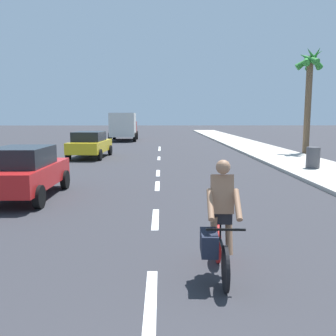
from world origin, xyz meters
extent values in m
plane|color=#2D2D33|center=(0.00, 20.00, 0.00)|extent=(160.00, 160.00, 0.00)
cube|color=#B2ADA3|center=(7.35, 22.00, 0.07)|extent=(3.60, 80.00, 0.14)
cube|color=white|center=(0.00, 4.02, 0.00)|extent=(0.16, 1.80, 0.01)
cube|color=white|center=(0.00, 7.94, 0.00)|extent=(0.16, 1.80, 0.01)
cube|color=white|center=(0.00, 12.18, 0.00)|extent=(0.16, 1.80, 0.01)
cube|color=white|center=(0.00, 15.15, 0.00)|extent=(0.16, 1.80, 0.01)
cube|color=white|center=(0.00, 20.85, 0.00)|extent=(0.16, 1.80, 0.01)
cube|color=white|center=(0.00, 26.39, 0.00)|extent=(0.16, 1.80, 0.01)
cube|color=white|center=(0.00, 28.31, 0.00)|extent=(0.16, 1.80, 0.01)
cylinder|color=black|center=(1.05, 4.24, 0.33)|extent=(0.08, 0.66, 0.66)
cylinder|color=red|center=(1.11, 5.29, 0.33)|extent=(0.08, 0.66, 0.66)
cube|color=black|center=(1.08, 4.77, 0.51)|extent=(0.08, 0.95, 0.04)
cylinder|color=black|center=(1.09, 4.98, 0.75)|extent=(0.03, 0.03, 0.48)
cube|color=black|center=(1.06, 4.32, 0.88)|extent=(0.56, 0.06, 0.03)
cube|color=#9E7051|center=(1.08, 4.85, 1.28)|extent=(0.36, 0.33, 0.63)
sphere|color=#9E7051|center=(1.08, 4.79, 1.71)|extent=(0.22, 0.22, 0.22)
cube|color=black|center=(1.09, 4.90, 0.95)|extent=(0.33, 0.24, 0.28)
cube|color=black|center=(0.84, 4.49, 0.63)|extent=(0.27, 0.53, 0.32)
cylinder|color=#9E7051|center=(1.20, 4.84, 0.63)|extent=(0.13, 0.32, 0.62)
cylinder|color=#9E7051|center=(0.96, 4.85, 0.63)|extent=(0.12, 0.21, 0.63)
cylinder|color=#9E7051|center=(1.27, 4.57, 1.18)|extent=(0.11, 0.49, 0.41)
cylinder|color=#9E7051|center=(0.87, 4.59, 1.18)|extent=(0.11, 0.49, 0.41)
cube|color=red|center=(-3.98, 10.35, 0.69)|extent=(1.68, 3.97, 0.64)
cube|color=black|center=(-3.98, 10.15, 1.29)|extent=(1.47, 2.07, 0.56)
cylinder|color=black|center=(-4.82, 11.70, 0.32)|extent=(0.18, 0.64, 0.64)
cylinder|color=black|center=(-3.15, 11.70, 0.32)|extent=(0.18, 0.64, 0.64)
cylinder|color=black|center=(-3.14, 9.01, 0.32)|extent=(0.18, 0.64, 0.64)
cube|color=gold|center=(-4.13, 21.30, 0.69)|extent=(2.04, 4.39, 0.64)
cube|color=black|center=(-4.14, 21.08, 1.29)|extent=(1.71, 2.32, 0.56)
cylinder|color=black|center=(-4.95, 22.80, 0.32)|extent=(0.22, 0.65, 0.64)
cylinder|color=black|center=(-3.15, 22.70, 0.32)|extent=(0.22, 0.65, 0.64)
cylinder|color=black|center=(-5.11, 19.89, 0.32)|extent=(0.22, 0.65, 0.64)
cylinder|color=black|center=(-3.31, 19.79, 0.32)|extent=(0.22, 0.65, 0.64)
cube|color=maroon|center=(-3.74, 39.07, 1.20)|extent=(2.45, 2.39, 1.40)
cube|color=silver|center=(-3.68, 36.08, 1.65)|extent=(2.49, 4.21, 2.30)
cylinder|color=black|center=(-4.94, 38.92, 0.45)|extent=(0.30, 0.91, 0.90)
cylinder|color=black|center=(-2.54, 38.97, 0.45)|extent=(0.30, 0.91, 0.90)
cylinder|color=black|center=(-4.86, 35.02, 0.45)|extent=(0.30, 0.91, 0.90)
cylinder|color=black|center=(-2.46, 35.07, 0.45)|extent=(0.30, 0.91, 0.90)
cylinder|color=brown|center=(9.48, 22.71, 3.10)|extent=(0.40, 0.40, 6.20)
cone|color=#2D8433|center=(9.73, 22.74, 6.05)|extent=(0.59, 1.68, 1.51)
cone|color=#2D8433|center=(9.53, 22.96, 6.05)|extent=(1.76, 0.75, 1.41)
cone|color=#2D8433|center=(9.26, 22.82, 6.05)|extent=(0.89, 1.34, 1.19)
cone|color=#2D8433|center=(9.29, 22.55, 6.05)|extent=(1.19, 1.49, 1.21)
cone|color=#2D8433|center=(9.60, 22.49, 6.05)|extent=(1.56, 1.08, 1.51)
cylinder|color=#47474C|center=(7.01, 15.61, 0.62)|extent=(0.60, 0.60, 0.95)
camera|label=1|loc=(0.15, -0.64, 2.47)|focal=38.98mm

